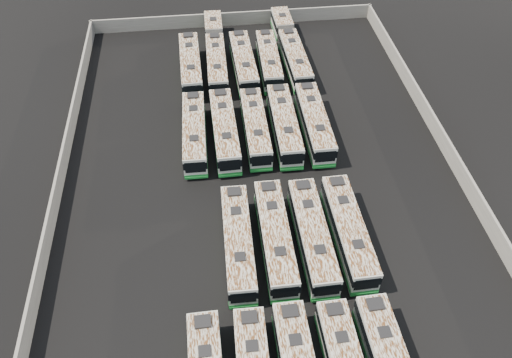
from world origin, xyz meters
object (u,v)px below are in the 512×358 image
bus_midfront_left (238,243)px  bus_back_left (216,52)px  bus_midback_far_left (195,133)px  bus_back_far_left (191,65)px  bus_midfront_far_right (348,231)px  bus_midfront_center (275,237)px  bus_midback_far_right (314,123)px  bus_back_far_right (290,48)px  bus_midback_right (284,125)px  bus_midback_left (225,130)px  bus_midfront_right (312,236)px  bus_back_center (244,63)px  bus_midback_center (255,128)px  bus_back_right (269,61)px

bus_midfront_left → bus_back_left: size_ratio=0.65×
bus_midback_far_left → bus_back_far_left: bearing=91.2°
bus_midfront_far_right → bus_back_far_left: (-14.64, 31.14, 0.03)m
bus_midfront_center → bus_back_left: bearing=96.3°
bus_midfront_center → bus_midback_far_right: (7.27, 16.74, 0.01)m
bus_back_far_left → bus_back_far_right: bus_back_far_left is taller
bus_midback_right → bus_midfront_center: bearing=-101.4°
bus_back_far_right → bus_midback_far_left: bearing=-131.2°
bus_midback_right → bus_midfront_far_right: bearing=-76.9°
bus_midback_left → bus_midfront_center: bearing=-78.4°
bus_midfront_left → bus_midfront_center: 3.66m
bus_midfront_center → bus_midfront_right: 3.64m
bus_midback_right → bus_back_center: (-3.54, 14.01, -0.01)m
bus_midfront_far_right → bus_midback_right: bearing=101.7°
bus_midfront_right → bus_midback_center: size_ratio=1.03×
bus_back_far_left → bus_back_center: size_ratio=1.00×
bus_midback_right → bus_back_center: 14.45m
bus_midback_center → bus_back_center: 14.02m
bus_midfront_center → bus_back_center: size_ratio=0.99×
bus_midback_far_right → bus_midback_left: bearing=-179.2°
bus_midfront_left → bus_back_far_left: bus_back_far_left is taller
bus_midback_left → bus_back_right: bearing=62.0°
bus_back_center → bus_back_right: 3.64m
bus_midback_far_left → bus_midback_center: bus_midback_far_left is taller
bus_midback_left → bus_midback_center: 3.73m
bus_midback_far_right → bus_back_left: size_ratio=0.67×
bus_midfront_right → bus_midback_center: bearing=101.6°
bus_midfront_right → bus_midback_right: 17.02m
bus_back_far_left → bus_back_right: bearing=-1.1°
bus_midback_right → bus_midback_far_left: bearing=-178.7°
bus_midback_center → bus_back_right: bus_midback_center is taller
bus_midback_left → bus_midback_far_left: bearing=178.6°
bus_midfront_center → bus_midfront_far_right: bearing=-0.4°
bus_midfront_far_right → bus_back_left: (-10.97, 34.31, -0.04)m
bus_midfront_left → bus_back_right: size_ratio=1.02×
bus_back_far_right → bus_midfront_left: bearing=-109.0°
bus_midback_right → bus_back_far_right: (3.69, 17.36, -0.06)m
bus_midback_left → bus_back_center: bearing=74.3°
bus_midfront_right → bus_midback_far_left: bearing=122.5°
bus_midback_left → bus_back_left: bus_midback_left is taller
bus_midback_center → bus_midback_right: 3.53m
bus_midfront_left → bus_back_far_right: 36.02m
bus_back_far_left → bus_back_right: bus_back_far_left is taller
bus_midfront_far_right → bus_back_right: (-3.62, 31.12, -0.06)m
bus_midfront_left → bus_midfront_center: bus_midfront_center is taller
bus_midback_left → bus_midback_center: (3.73, 0.14, -0.08)m
bus_midback_far_left → bus_back_right: 18.08m
bus_midfront_far_right → bus_back_left: 36.02m
bus_back_far_left → bus_back_center: (7.38, -0.27, -0.01)m
bus_back_left → bus_back_right: size_ratio=1.56×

